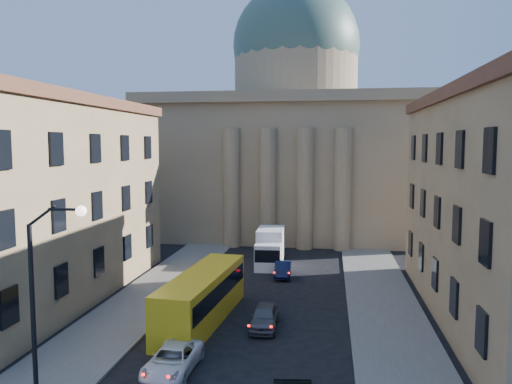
# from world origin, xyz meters

# --- Properties ---
(sidewalk_left) EXTENTS (5.00, 60.00, 0.15)m
(sidewalk_left) POSITION_xyz_m (-8.50, 18.00, 0.07)
(sidewalk_left) COLOR #625F59
(sidewalk_left) RESTS_ON ground
(sidewalk_right) EXTENTS (5.00, 60.00, 0.15)m
(sidewalk_right) POSITION_xyz_m (8.50, 18.00, 0.07)
(sidewalk_right) COLOR #625F59
(sidewalk_right) RESTS_ON ground
(church) EXTENTS (68.02, 28.76, 36.60)m
(church) POSITION_xyz_m (0.00, 55.47, 11.88)
(church) COLOR #847151
(church) RESTS_ON ground
(building_left) EXTENTS (11.60, 26.60, 14.70)m
(building_left) POSITION_xyz_m (-17.00, 22.00, 7.42)
(building_left) COLOR tan
(building_left) RESTS_ON ground
(street_lamp) EXTENTS (2.62, 0.44, 8.83)m
(street_lamp) POSITION_xyz_m (-6.97, 8.00, 5.29)
(street_lamp) COLOR black
(street_lamp) RESTS_ON ground
(car_left_mid) EXTENTS (2.26, 4.69, 1.29)m
(car_left_mid) POSITION_xyz_m (-2.88, 12.23, 0.64)
(car_left_mid) COLOR white
(car_left_mid) RESTS_ON ground
(car_right_far) EXTENTS (1.75, 4.12, 1.39)m
(car_right_far) POSITION_xyz_m (0.80, 18.97, 0.70)
(car_right_far) COLOR #54555A
(car_right_far) RESTS_ON ground
(car_right_distant) EXTENTS (1.54, 3.97, 1.29)m
(car_right_distant) POSITION_xyz_m (0.80, 31.04, 0.64)
(car_right_distant) COLOR black
(car_right_distant) RESTS_ON ground
(city_bus) EXTENTS (3.42, 11.34, 3.15)m
(city_bus) POSITION_xyz_m (-3.25, 19.50, 1.69)
(city_bus) COLOR yellow
(city_bus) RESTS_ON ground
(box_truck) EXTENTS (2.61, 6.14, 3.32)m
(box_truck) POSITION_xyz_m (-0.80, 34.95, 1.57)
(box_truck) COLOR white
(box_truck) RESTS_ON ground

